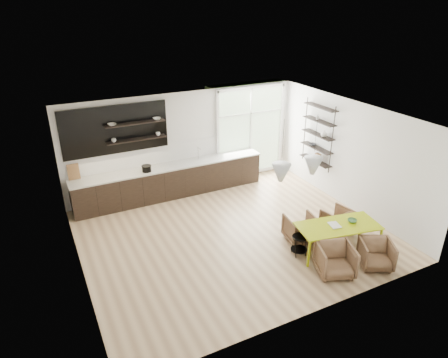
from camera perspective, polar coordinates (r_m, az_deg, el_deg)
The scene contains 11 objects.
room at distance 10.26m, azimuth 1.36°, elevation 2.77°, with size 7.02×6.01×2.91m.
kitchen_run at distance 11.49m, azimuth -8.04°, elevation 0.31°, with size 5.54×0.69×2.75m.
right_shelving at distance 11.74m, azimuth 13.33°, elevation 5.94°, with size 0.26×1.22×1.90m.
dining_table at distance 9.27m, azimuth 15.96°, elevation -6.60°, with size 1.95×1.15×0.67m.
armchair_back_left at distance 9.60m, azimuth 10.88°, elevation -6.98°, with size 0.68×0.70×0.64m, color brown.
armchair_back_right at distance 10.19m, azimuth 15.81°, elevation -5.69°, with size 0.63×0.65×0.59m, color brown.
armchair_front_left at distance 8.70m, azimuth 15.59°, elevation -11.04°, with size 0.72×0.74×0.67m, color brown.
armchair_front_right at distance 9.19m, azimuth 20.91°, elevation -9.99°, with size 0.65×0.67×0.61m, color brown.
wire_stool at distance 9.12m, azimuth 10.72°, elevation -8.95°, with size 0.37×0.37×0.47m.
table_book at distance 9.15m, azimuth 14.91°, elevation -6.47°, with size 0.22×0.29×0.03m, color white.
table_bowl at distance 9.44m, azimuth 17.84°, elevation -5.70°, with size 0.21×0.21×0.06m, color #4C8250.
Camera 1 is at (-3.91, -7.31, 5.27)m, focal length 32.00 mm.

